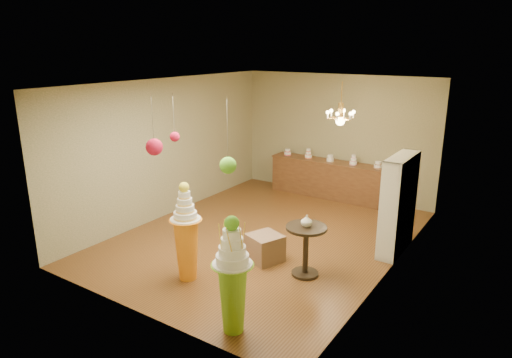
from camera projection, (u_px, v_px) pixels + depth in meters
The scene contains 17 objects.
floor at pixel (265, 237), 9.06m from camera, with size 6.50×6.50×0.00m, color brown.
ceiling at pixel (266, 83), 8.21m from camera, with size 6.50×6.50×0.00m, color silver.
wall_back at pixel (336, 136), 11.24m from camera, with size 5.00×0.04×3.00m, color gray.
wall_front at pixel (134, 214), 6.04m from camera, with size 5.00×0.04×3.00m, color gray.
wall_left at pixel (169, 148), 9.96m from camera, with size 0.04×6.50×3.00m, color gray.
wall_right at pixel (397, 185), 7.31m from camera, with size 0.04×6.50×3.00m, color gray.
pedestal_green at pixel (233, 283), 5.89m from camera, with size 0.65×0.65×1.63m.
pedestal_orange at pixel (187, 241), 7.27m from camera, with size 0.62×0.62×1.63m.
burlap_riser at pixel (265, 248), 8.00m from camera, with size 0.53×0.53×0.48m, color #7F5F45.
sideboard at pixel (329, 179), 11.30m from camera, with size 3.04×0.54×1.16m.
shelving_unit at pixel (399, 204), 8.21m from camera, with size 0.33×1.20×1.80m.
round_table at pixel (306, 244), 7.40m from camera, with size 0.79×0.79×0.86m.
vase at pixel (307, 221), 7.29m from camera, with size 0.19×0.19×0.19m, color beige.
pom_red_left at pixel (154, 147), 6.68m from camera, with size 0.25×0.25×0.90m.
pom_green_mid at pixel (228, 165), 6.48m from camera, with size 0.24×0.24×1.11m.
pom_red_right at pixel (175, 136), 6.70m from camera, with size 0.15×0.15×0.71m.
chandelier at pixel (340, 118), 8.78m from camera, with size 0.76×0.76×0.85m.
Camera 1 is at (4.47, -7.08, 3.65)m, focal length 32.00 mm.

